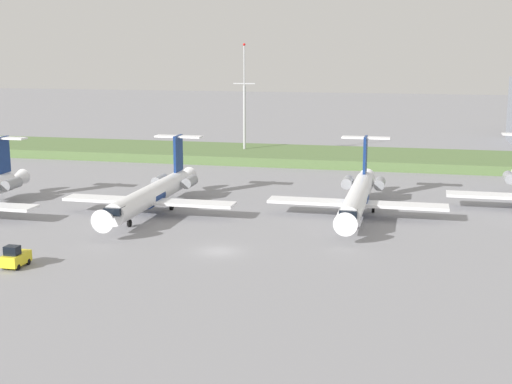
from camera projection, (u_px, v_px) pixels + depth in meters
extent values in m
plane|color=gray|center=(275.00, 196.00, 105.38)|extent=(500.00, 500.00, 0.00)
cube|color=#597542|center=(311.00, 156.00, 138.48)|extent=(320.00, 20.00, 1.68)
cone|color=white|center=(16.00, 179.00, 105.51)|extent=(2.30, 4.00, 2.29)
cube|color=navy|center=(3.00, 155.00, 101.87)|extent=(0.36, 3.20, 5.20)
cube|color=white|center=(3.00, 138.00, 101.68)|extent=(6.80, 1.80, 0.24)
cylinder|color=gray|center=(12.00, 184.00, 100.39)|extent=(1.50, 3.40, 1.50)
cylinder|color=white|center=(151.00, 195.00, 93.85)|extent=(2.70, 24.00, 2.70)
cone|color=white|center=(108.00, 218.00, 80.95)|extent=(2.70, 3.00, 2.70)
cone|color=white|center=(185.00, 177.00, 107.23)|extent=(2.30, 4.00, 2.29)
cube|color=black|center=(114.00, 211.00, 82.68)|extent=(2.02, 1.80, 0.90)
cylinder|color=navy|center=(151.00, 196.00, 93.88)|extent=(2.76, 3.60, 2.76)
cube|color=white|center=(106.00, 199.00, 94.32)|extent=(11.00, 3.20, 0.36)
cube|color=white|center=(192.00, 203.00, 91.72)|extent=(11.00, 3.20, 0.36)
cube|color=navy|center=(178.00, 153.00, 103.59)|extent=(0.36, 3.20, 5.20)
cube|color=white|center=(179.00, 136.00, 103.40)|extent=(6.80, 1.80, 0.24)
cylinder|color=gray|center=(160.00, 180.00, 103.10)|extent=(1.50, 3.40, 1.50)
cylinder|color=gray|center=(190.00, 182.00, 102.11)|extent=(1.50, 3.40, 1.50)
cylinder|color=gray|center=(129.00, 219.00, 87.03)|extent=(0.20, 0.20, 0.65)
cylinder|color=black|center=(129.00, 223.00, 87.14)|extent=(0.30, 0.90, 0.90)
cylinder|color=black|center=(145.00, 205.00, 96.96)|extent=(0.35, 0.90, 0.90)
cylinder|color=black|center=(172.00, 207.00, 96.12)|extent=(0.35, 0.90, 0.90)
cylinder|color=white|center=(358.00, 197.00, 92.50)|extent=(2.70, 24.00, 2.70)
cone|color=white|center=(347.00, 221.00, 79.60)|extent=(2.70, 3.00, 2.70)
cone|color=white|center=(366.00, 178.00, 105.88)|extent=(2.30, 4.00, 2.29)
cube|color=black|center=(349.00, 213.00, 81.32)|extent=(2.02, 1.80, 0.90)
cylinder|color=navy|center=(358.00, 198.00, 92.53)|extent=(2.76, 3.60, 2.76)
cube|color=white|center=(311.00, 201.00, 92.96)|extent=(11.00, 3.20, 0.36)
cube|color=white|center=(404.00, 206.00, 90.36)|extent=(11.00, 3.20, 0.36)
cube|color=navy|center=(365.00, 155.00, 102.23)|extent=(0.36, 3.20, 5.20)
cube|color=white|center=(366.00, 138.00, 102.05)|extent=(6.80, 1.80, 0.24)
cylinder|color=gray|center=(347.00, 182.00, 101.74)|extent=(1.50, 3.40, 1.50)
cylinder|color=gray|center=(380.00, 184.00, 100.75)|extent=(1.50, 3.40, 1.50)
cylinder|color=gray|center=(352.00, 221.00, 85.67)|extent=(0.20, 0.20, 0.65)
cylinder|color=black|center=(352.00, 226.00, 85.78)|extent=(0.30, 0.90, 0.90)
cylinder|color=black|center=(344.00, 208.00, 95.60)|extent=(0.35, 0.90, 0.90)
cylinder|color=black|center=(373.00, 209.00, 94.77)|extent=(0.35, 0.90, 0.90)
cube|color=white|center=(488.00, 195.00, 96.64)|extent=(11.00, 3.20, 0.36)
cylinder|color=gray|center=(509.00, 178.00, 105.42)|extent=(1.50, 3.40, 1.50)
cylinder|color=#B2B2B7|center=(244.00, 122.00, 141.41)|extent=(0.50, 0.50, 14.11)
cylinder|color=#B2B2B7|center=(244.00, 66.00, 139.28)|extent=(0.28, 0.28, 7.60)
cube|color=#B2B2B7|center=(244.00, 83.00, 139.95)|extent=(4.40, 0.20, 0.20)
sphere|color=red|center=(244.00, 44.00, 138.48)|extent=(0.50, 0.50, 0.50)
cube|color=yellow|center=(16.00, 259.00, 71.06)|extent=(1.70, 3.20, 1.10)
cube|color=black|center=(12.00, 250.00, 70.33)|extent=(1.36, 1.10, 0.90)
cylinder|color=black|center=(4.00, 266.00, 70.42)|extent=(0.22, 0.60, 0.60)
cylinder|color=black|center=(18.00, 267.00, 70.09)|extent=(0.22, 0.60, 0.60)
cylinder|color=black|center=(15.00, 261.00, 72.25)|extent=(0.22, 0.60, 0.60)
cylinder|color=black|center=(28.00, 262.00, 71.92)|extent=(0.22, 0.60, 0.60)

